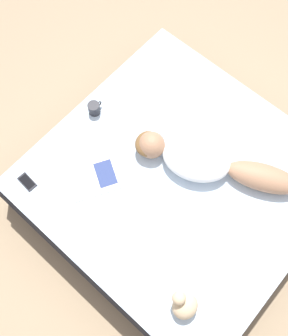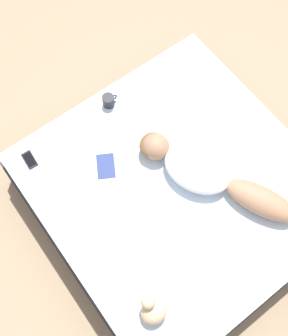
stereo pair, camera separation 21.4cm
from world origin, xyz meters
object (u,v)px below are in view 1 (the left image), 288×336
Objects in this scene: coffee_mug at (94,108)px; cell_phone at (27,182)px; open_magazine at (93,178)px; person at (206,161)px.

coffee_mug is 0.75m from cell_phone.
cell_phone is at bearing 165.17° from open_magazine.
person reaches higher than cell_phone.
cell_phone is (-0.34, 0.33, 0.00)m from open_magazine.
person is 9.49× the size of coffee_mug.
open_magazine is 3.31× the size of cell_phone.
person is at bearing -77.28° from coffee_mug.
person is 0.94m from coffee_mug.
coffee_mug reaches higher than open_magazine.
open_magazine is 0.48m from cell_phone.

